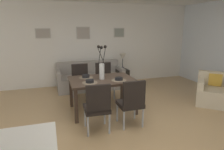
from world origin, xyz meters
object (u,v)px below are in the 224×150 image
(centerpiece_vase, at_px, (102,66))
(bowl_near_left, at_px, (90,81))
(table_lamp, at_px, (123,58))
(armchair, at_px, (214,92))
(framed_picture_center, at_px, (83,33))
(bowl_far_left, at_px, (119,79))
(dining_chair_near_left, at_px, (97,106))
(sofa, at_px, (90,79))
(dining_chair_far_left, at_px, (132,101))
(dining_chair_near_right, at_px, (81,80))
(framed_picture_right, at_px, (119,33))
(dining_chair_far_right, at_px, (104,78))
(dining_table, at_px, (102,83))
(framed_picture_left, at_px, (43,33))
(side_table, at_px, (122,77))
(bowl_near_right, at_px, (86,76))

(centerpiece_vase, height_order, bowl_near_left, centerpiece_vase)
(table_lamp, distance_m, armchair, 2.77)
(table_lamp, xyz_separation_m, armchair, (1.61, -2.18, -0.61))
(armchair, bearing_deg, framed_picture_center, 135.85)
(bowl_far_left, xyz_separation_m, framed_picture_center, (-0.32, 2.48, 0.89))
(dining_chair_near_left, height_order, sofa, dining_chair_near_left)
(dining_chair_far_left, bearing_deg, sofa, 95.31)
(centerpiece_vase, height_order, sofa, centerpiece_vase)
(table_lamp, bearing_deg, dining_chair_near_right, -149.33)
(dining_chair_near_right, distance_m, centerpiece_vase, 1.08)
(framed_picture_right, bearing_deg, dining_chair_far_right, -123.15)
(dining_table, height_order, framed_picture_right, framed_picture_right)
(dining_table, distance_m, framed_picture_left, 2.75)
(centerpiece_vase, bearing_deg, dining_chair_far_left, -69.20)
(framed_picture_right, bearing_deg, table_lamp, -95.78)
(bowl_near_left, bearing_deg, bowl_far_left, 0.00)
(framed_picture_right, bearing_deg, dining_chair_far_left, -105.32)
(centerpiece_vase, bearing_deg, dining_chair_near_left, -109.76)
(bowl_near_left, xyz_separation_m, side_table, (1.46, 1.99, -0.52))
(framed_picture_left, bearing_deg, dining_chair_near_right, -57.69)
(bowl_near_left, bearing_deg, table_lamp, 53.69)
(dining_chair_far_right, xyz_separation_m, bowl_far_left, (0.01, -1.11, 0.27))
(dining_chair_near_left, relative_size, side_table, 1.77)
(table_lamp, bearing_deg, armchair, -53.59)
(dining_chair_near_right, xyz_separation_m, framed_picture_center, (0.33, 1.37, 1.16))
(dining_chair_far_right, height_order, armchair, dining_chair_far_right)
(dining_chair_far_right, xyz_separation_m, bowl_near_right, (-0.62, -0.67, 0.27))
(dining_chair_near_left, relative_size, framed_picture_right, 2.55)
(centerpiece_vase, xyz_separation_m, framed_picture_right, (1.20, 2.26, 0.64))
(dining_table, relative_size, framed_picture_left, 3.23)
(dining_table, bearing_deg, armchair, -8.48)
(armchair, bearing_deg, dining_table, 171.52)
(dining_chair_far_right, distance_m, side_table, 1.24)
(dining_chair_near_left, distance_m, side_table, 3.07)
(dining_chair_near_right, xyz_separation_m, centerpiece_vase, (0.33, -0.89, 0.51))
(framed_picture_right, bearing_deg, centerpiece_vase, -117.89)
(side_table, bearing_deg, bowl_near_left, -126.31)
(dining_chair_near_right, height_order, side_table, dining_chair_near_right)
(table_lamp, bearing_deg, framed_picture_left, 168.07)
(framed_picture_left, xyz_separation_m, framed_picture_right, (2.39, 0.00, -0.00))
(bowl_far_left, height_order, side_table, bowl_far_left)
(dining_chair_near_right, bearing_deg, dining_chair_far_right, -0.12)
(bowl_near_right, distance_m, bowl_far_left, 0.77)
(centerpiece_vase, distance_m, bowl_near_left, 0.46)
(dining_chair_near_left, bearing_deg, dining_chair_near_right, 90.11)
(dining_chair_near_left, distance_m, framed_picture_left, 3.49)
(centerpiece_vase, relative_size, framed_picture_center, 1.74)
(dining_chair_far_right, relative_size, bowl_near_left, 5.41)
(armchair, distance_m, framed_picture_center, 4.08)
(dining_chair_near_left, bearing_deg, sofa, 81.22)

